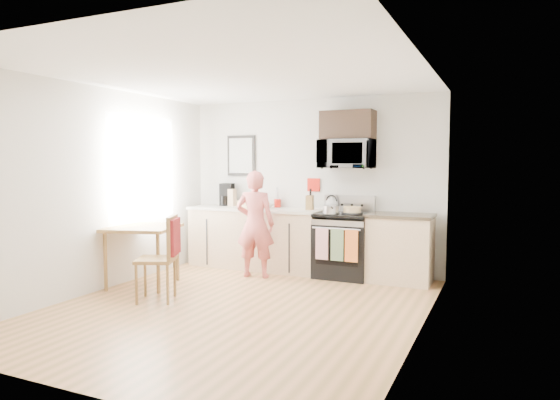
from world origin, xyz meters
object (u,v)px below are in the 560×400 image
at_px(range, 344,247).
at_px(microwave, 347,154).
at_px(person, 255,224).
at_px(chair, 168,246).
at_px(dining_table, 143,233).
at_px(cake, 352,210).

xyz_separation_m(range, microwave, (-0.00, 0.10, 1.32)).
bearing_deg(person, microwave, -162.66).
bearing_deg(microwave, chair, -125.32).
bearing_deg(range, dining_table, -144.98).
bearing_deg(person, chair, 64.83).
bearing_deg(person, dining_table, 32.25).
relative_size(person, chair, 1.51).
bearing_deg(chair, cake, 26.27).
bearing_deg(cake, range, 154.98).
xyz_separation_m(microwave, cake, (0.14, -0.17, -0.79)).
height_order(range, dining_table, range).
distance_m(range, person, 1.31).
relative_size(person, dining_table, 1.66).
bearing_deg(dining_table, cake, 32.35).
xyz_separation_m(microwave, dining_table, (-2.28, -1.70, -1.05)).
xyz_separation_m(microwave, chair, (-1.53, -2.16, -1.11)).
height_order(person, chair, person).
bearing_deg(microwave, cake, -50.52).
height_order(chair, cake, cake).
distance_m(chair, cake, 2.62).
distance_m(range, chair, 2.57).
bearing_deg(range, microwave, 90.06).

